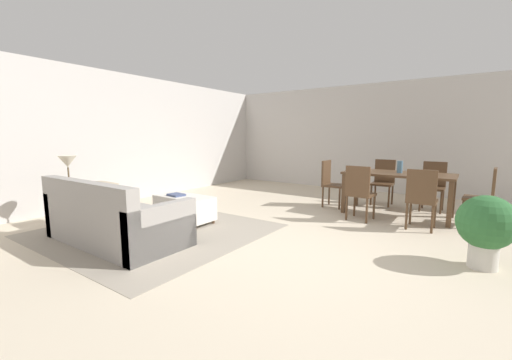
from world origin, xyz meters
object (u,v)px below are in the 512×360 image
Objects in this scene: dining_chair_head_west at (331,181)px; ottoman_table at (185,207)px; dining_chair_near_left at (359,190)px; dining_chair_near_right at (422,196)px; dining_chair_far_left at (383,179)px; potted_plant at (486,226)px; dining_chair_far_right at (433,183)px; table_lamp at (68,163)px; vase_centerpiece at (400,167)px; book_on_ottoman at (176,195)px; couch at (114,221)px; dining_chair_head_east at (485,194)px; side_table at (70,197)px; dining_table at (398,178)px.

ottoman_table is at bearing -121.16° from dining_chair_head_west.
dining_chair_near_left and dining_chair_near_right have the same top height.
dining_chair_far_left is 1.17× the size of potted_plant.
ottoman_table is 4.60m from dining_chair_far_right.
table_lamp reaches higher than dining_chair_head_west.
vase_centerpiece reaches higher than dining_chair_head_west.
book_on_ottoman is at bearing -138.43° from vase_centerpiece.
dining_chair_far_left is 4.16m from book_on_ottoman.
book_on_ottoman is at bearing -143.52° from dining_chair_near_left.
vase_centerpiece is 3.87m from book_on_ottoman.
couch is 5.55m from dining_chair_far_right.
dining_chair_far_left is at bearing 45.07° from dining_chair_head_west.
dining_chair_near_right is 1.57m from dining_chair_far_right.
dining_chair_head_east is 1.93m from potted_plant.
ottoman_table is 1.07× the size of dining_chair_head_east.
dining_chair_near_left is 1.00× the size of dining_chair_head_east.
potted_plant is at bearing -34.36° from dining_chair_near_left.
dining_chair_near_left is 1.00× the size of dining_chair_near_right.
ottoman_table is 3.78× the size of book_on_ottoman.
side_table is 1.10× the size of table_lamp.
ottoman_table is 1.07× the size of dining_chair_far_right.
table_lamp is 1.70m from book_on_ottoman.
couch is at bearing -91.08° from ottoman_table.
potted_plant is (5.29, 1.73, -0.52)m from table_lamp.
vase_centerpiece reaches higher than potted_plant.
vase_centerpiece is (2.76, 2.49, 0.62)m from ottoman_table.
dining_chair_near_left and dining_chair_head_west have the same top height.
dining_chair_near_left is 1.58m from dining_chair_far_left.
dining_chair_far_left is 1.86m from dining_chair_head_east.
dining_chair_near_left is 1.81m from dining_chair_far_right.
ottoman_table is at bearing -143.20° from dining_chair_near_left.
dining_chair_near_right is 0.96m from vase_centerpiece.
potted_plant is at bearing 18.08° from table_lamp.
dining_chair_head_east is at bearing 0.86° from vase_centerpiece.
vase_centerpiece is at bearing 122.58° from potted_plant.
dining_table is 0.93m from dining_chair_far_left.
ottoman_table is 4.66× the size of vase_centerpiece.
couch is 3.76× the size of table_lamp.
ottoman_table is at bearing 41.37° from table_lamp.
dining_chair_near_right is (0.48, -0.77, -0.15)m from dining_table.
potted_plant is at bearing -56.32° from dining_chair_near_right.
dining_chair_head_west is at bearing 58.84° from ottoman_table.
dining_chair_head_east reaches higher than couch.
dining_table is at bearing 53.20° from couch.
dining_chair_near_left reaches higher than side_table.
ottoman_table is at bearing -147.97° from dining_chair_head_east.
dining_chair_far_right reaches higher than ottoman_table.
dining_table is 1.93× the size of dining_chair_head_west.
couch is 1.47m from table_lamp.
book_on_ottoman is (-2.86, -2.55, -0.22)m from dining_table.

